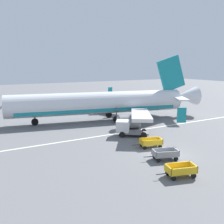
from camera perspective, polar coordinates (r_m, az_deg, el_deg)
The scene contains 7 objects.
ground_plane at distance 29.11m, azimuth 11.88°, elevation -9.02°, with size 220.00×220.00×0.00m, color slate.
apron_stripe at distance 36.62m, azimuth 1.64°, elevation -4.70°, with size 120.00×0.36×0.01m, color silver.
airplane at distance 44.12m, azimuth -1.76°, elevation 1.97°, with size 37.42×30.25×11.34m.
baggage_cart_nearest at distance 23.60m, azimuth 14.95°, elevation -12.33°, with size 3.62×2.03×1.07m.
baggage_cart_second_in_row at distance 27.17m, azimuth 11.68°, elevation -9.10°, with size 3.60×2.12×1.07m.
baggage_cart_third_in_row at distance 30.68m, azimuth 8.57°, elevation -6.70°, with size 3.61×2.07×1.07m.
service_truck_beside_carts at distance 35.08m, azimuth 3.19°, elevation -3.54°, with size 4.63×4.16×2.10m.
Camera 1 is at (-18.47, -20.32, 9.65)m, focal length 41.28 mm.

